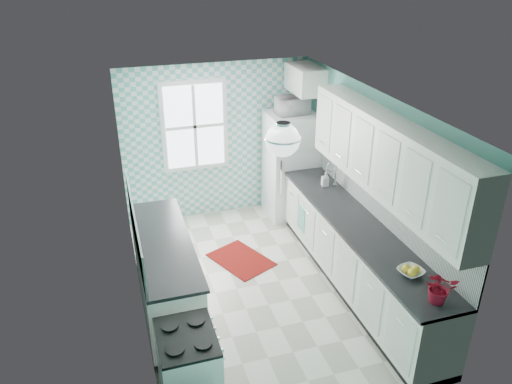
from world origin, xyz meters
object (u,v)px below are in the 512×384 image
object	(u,v)px
ceiling_light	(283,140)
fruit_bowl	(411,272)
potted_plant	(440,288)
fridge	(290,165)
stove	(189,368)
sink	(324,189)
microwave	(292,105)

from	to	relation	value
ceiling_light	fruit_bowl	size ratio (longest dim) A/B	1.35
potted_plant	fridge	bearing A→B (deg)	91.38
fridge	stove	bearing A→B (deg)	-123.05
ceiling_light	fridge	xyz separation A→B (m)	(1.11, 2.57, -1.46)
fridge	stove	xyz separation A→B (m)	(-2.31, -3.38, -0.43)
ceiling_light	sink	distance (m)	2.36
fruit_bowl	microwave	bearing A→B (deg)	91.57
sink	potted_plant	distance (m)	2.66
sink	microwave	bearing A→B (deg)	91.70
sink	microwave	xyz separation A→B (m)	(-0.09, 1.10, 0.93)
ceiling_light	fridge	size ratio (longest dim) A/B	0.20
ceiling_light	fruit_bowl	distance (m)	1.94
stove	fruit_bowl	size ratio (longest dim) A/B	3.15
potted_plant	microwave	bearing A→B (deg)	91.37
stove	microwave	world-z (taller)	microwave
fruit_bowl	stove	bearing A→B (deg)	-177.79
fridge	fruit_bowl	size ratio (longest dim) A/B	6.67
sink	ceiling_light	bearing A→B (deg)	-132.49
stove	fruit_bowl	distance (m)	2.46
fridge	stove	distance (m)	4.11
ceiling_light	fridge	distance (m)	3.16
potted_plant	ceiling_light	bearing A→B (deg)	135.42
sink	fruit_bowl	size ratio (longest dim) A/B	2.05
microwave	ceiling_light	bearing A→B (deg)	63.81
ceiling_light	stove	bearing A→B (deg)	-146.09
sink	potted_plant	world-z (taller)	sink
potted_plant	sink	bearing A→B (deg)	89.91
microwave	potted_plant	bearing A→B (deg)	88.52
microwave	fruit_bowl	bearing A→B (deg)	88.72
fruit_bowl	microwave	xyz separation A→B (m)	(-0.09, 3.29, 0.89)
ceiling_light	fridge	world-z (taller)	ceiling_light
sink	fruit_bowl	world-z (taller)	sink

